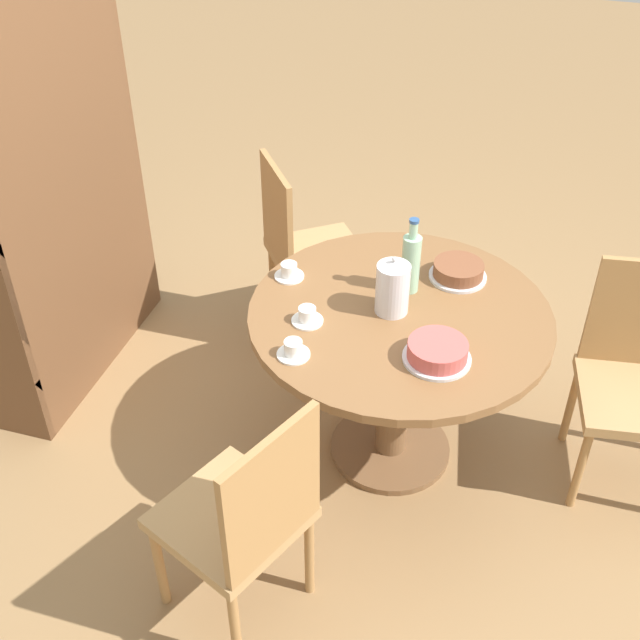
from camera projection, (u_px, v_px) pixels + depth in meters
ground_plane at (390, 450)px, 3.40m from camera, size 14.00×14.00×0.00m
dining_table at (398, 346)px, 3.05m from camera, size 1.13×1.13×0.74m
chair_a at (305, 247)px, 3.77m from camera, size 0.59×0.59×0.92m
chair_b at (244, 517)px, 2.52m from camera, size 0.55×0.55×0.92m
chair_c at (636, 376)px, 3.05m from camera, size 0.47×0.47×0.92m
bookshelf at (52, 189)px, 3.32m from camera, size 1.08×0.28×1.96m
coffee_pot at (392, 287)px, 2.89m from camera, size 0.12×0.12×0.24m
water_bottle at (410, 262)px, 2.99m from camera, size 0.07×0.07×0.31m
cake_main at (437, 352)px, 2.72m from camera, size 0.24×0.24×0.07m
cake_second at (458, 271)px, 3.11m from camera, size 0.23×0.23×0.06m
cup_a at (307, 316)px, 2.89m from camera, size 0.12×0.12×0.06m
cup_b at (289, 272)px, 3.12m from camera, size 0.12×0.12×0.06m
cup_c at (293, 350)px, 2.74m from camera, size 0.12×0.12×0.06m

